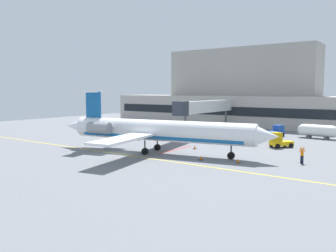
# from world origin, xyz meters

# --- Properties ---
(ground) EXTENTS (120.00, 120.00, 0.11)m
(ground) POSITION_xyz_m (0.00, 0.00, -0.05)
(ground) COLOR slate
(terminal_building) EXTENTS (79.20, 13.42, 18.81)m
(terminal_building) POSITION_xyz_m (-0.42, 47.10, 6.85)
(terminal_building) COLOR #ADA89E
(terminal_building) RESTS_ON ground
(jet_bridge_west) EXTENTS (2.40, 21.10, 6.39)m
(jet_bridge_west) POSITION_xyz_m (-3.56, 28.70, 5.01)
(jet_bridge_west) COLOR silver
(jet_bridge_west) RESTS_ON ground
(regional_jet) EXTENTS (31.03, 23.55, 8.28)m
(regional_jet) POSITION_xyz_m (3.70, 3.18, 3.04)
(regional_jet) COLOR white
(regional_jet) RESTS_ON ground
(baggage_tug) EXTENTS (3.30, 3.50, 2.25)m
(baggage_tug) POSITION_xyz_m (15.62, 17.37, 1.00)
(baggage_tug) COLOR #E5B20C
(baggage_tug) RESTS_ON ground
(pushback_tractor) EXTENTS (2.77, 4.34, 2.07)m
(pushback_tractor) POSITION_xyz_m (11.12, 29.26, 0.95)
(pushback_tractor) COLOR #1E4CB2
(pushback_tractor) RESTS_ON ground
(fuel_tank) EXTENTS (6.92, 2.38, 2.42)m
(fuel_tank) POSITION_xyz_m (17.90, 31.14, 1.36)
(fuel_tank) COLOR white
(fuel_tank) RESTS_ON ground
(marshaller) EXTENTS (0.63, 0.67, 1.96)m
(marshaller) POSITION_xyz_m (21.47, 7.58, 0.99)
(marshaller) COLOR #191E33
(marshaller) RESTS_ON ground
(safety_cone_alpha) EXTENTS (0.47, 0.47, 0.55)m
(safety_cone_alpha) POSITION_xyz_m (11.00, 2.60, 0.25)
(safety_cone_alpha) COLOR orange
(safety_cone_alpha) RESTS_ON ground
(safety_cone_bravo) EXTENTS (0.47, 0.47, 0.55)m
(safety_cone_bravo) POSITION_xyz_m (-6.11, 11.00, 0.25)
(safety_cone_bravo) COLOR orange
(safety_cone_bravo) RESTS_ON ground
(safety_cone_charlie) EXTENTS (0.47, 0.47, 0.55)m
(safety_cone_charlie) POSITION_xyz_m (6.23, 8.97, 0.25)
(safety_cone_charlie) COLOR orange
(safety_cone_charlie) RESTS_ON ground
(safety_cone_delta) EXTENTS (0.47, 0.47, 0.55)m
(safety_cone_delta) POSITION_xyz_m (15.36, 3.62, 0.25)
(safety_cone_delta) COLOR orange
(safety_cone_delta) RESTS_ON ground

